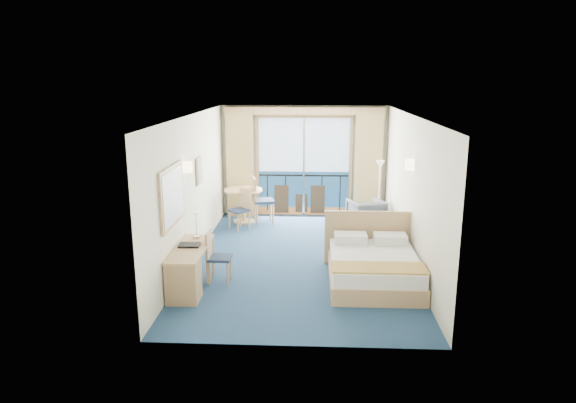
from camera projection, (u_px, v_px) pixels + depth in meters
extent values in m
plane|color=navy|center=(300.00, 259.00, 9.74)|extent=(6.50, 6.50, 0.00)
cube|color=silver|center=(304.00, 161.00, 12.58)|extent=(4.00, 0.02, 2.70)
cube|color=silver|center=(294.00, 246.00, 6.26)|extent=(4.00, 0.02, 2.70)
cube|color=silver|center=(192.00, 188.00, 9.51)|extent=(0.02, 6.50, 2.70)
cube|color=silver|center=(411.00, 191.00, 9.32)|extent=(0.02, 6.50, 2.70)
cube|color=white|center=(301.00, 115.00, 9.10)|extent=(4.00, 6.50, 0.02)
cube|color=navy|center=(304.00, 193.00, 12.73)|extent=(2.20, 0.02, 1.08)
cube|color=#C0DAFC|center=(304.00, 145.00, 12.45)|extent=(2.20, 0.02, 1.32)
cube|color=#9E5E31|center=(304.00, 211.00, 12.84)|extent=(2.20, 0.02, 0.20)
cube|color=black|center=(304.00, 175.00, 12.62)|extent=(2.20, 0.02, 0.04)
cube|color=tan|center=(304.00, 116.00, 12.27)|extent=(2.36, 0.03, 0.12)
cube|color=tan|center=(257.00, 167.00, 12.63)|extent=(0.06, 0.03, 2.40)
cube|color=tan|center=(351.00, 168.00, 12.52)|extent=(0.06, 0.03, 2.40)
cube|color=silver|center=(304.00, 167.00, 12.57)|extent=(0.05, 0.02, 2.40)
cube|color=#342517|center=(318.00, 199.00, 12.74)|extent=(0.35, 0.02, 0.70)
cube|color=#342517|center=(282.00, 199.00, 12.79)|extent=(0.35, 0.02, 0.70)
cube|color=#342517|center=(302.00, 203.00, 12.79)|extent=(0.30, 0.02, 0.45)
cube|color=black|center=(268.00, 193.00, 12.77)|extent=(0.02, 0.01, 0.90)
cube|color=black|center=(286.00, 193.00, 12.75)|extent=(0.03, 0.01, 0.90)
cube|color=black|center=(304.00, 193.00, 12.73)|extent=(0.03, 0.01, 0.90)
cube|color=black|center=(322.00, 193.00, 12.71)|extent=(0.03, 0.01, 0.90)
cube|color=black|center=(340.00, 194.00, 12.69)|extent=(0.02, 0.01, 0.90)
cube|color=tan|center=(240.00, 165.00, 12.49)|extent=(0.65, 0.22, 2.55)
cube|color=tan|center=(368.00, 166.00, 12.34)|extent=(0.65, 0.22, 2.55)
cube|color=tan|center=(304.00, 111.00, 12.14)|extent=(3.80, 0.25, 0.18)
cube|color=tan|center=(172.00, 196.00, 8.01)|extent=(0.04, 1.25, 0.95)
cube|color=#ACB3BE|center=(173.00, 196.00, 8.01)|extent=(0.01, 1.12, 0.82)
cube|color=tan|center=(199.00, 171.00, 9.89)|extent=(0.03, 0.42, 0.52)
cube|color=gray|center=(200.00, 171.00, 9.89)|extent=(0.01, 0.34, 0.44)
cylinder|color=beige|center=(187.00, 167.00, 8.81)|extent=(0.18, 0.18, 0.18)
cylinder|color=beige|center=(410.00, 165.00, 9.06)|extent=(0.18, 0.18, 0.18)
cube|color=tan|center=(373.00, 276.00, 8.52)|extent=(1.46, 1.83, 0.27)
cube|color=silver|center=(374.00, 262.00, 8.46)|extent=(1.41, 1.77, 0.23)
cube|color=tan|center=(379.00, 268.00, 7.86)|extent=(1.44, 0.50, 0.03)
cube|color=silver|center=(351.00, 238.00, 9.07)|extent=(0.57, 0.37, 0.16)
cube|color=silver|center=(390.00, 239.00, 9.04)|extent=(0.57, 0.37, 0.16)
cube|color=tan|center=(368.00, 238.00, 9.37)|extent=(1.60, 0.05, 1.00)
cube|color=#A17C55|center=(393.00, 242.00, 9.96)|extent=(0.38, 0.36, 0.50)
cube|color=silver|center=(395.00, 227.00, 9.88)|extent=(0.24, 0.21, 0.09)
imported|color=#444953|center=(366.00, 214.00, 11.60)|extent=(0.92, 0.93, 0.68)
cylinder|color=silver|center=(378.00, 226.00, 11.86)|extent=(0.21, 0.21, 0.03)
cylinder|color=silver|center=(379.00, 196.00, 11.69)|extent=(0.02, 0.02, 1.45)
cone|color=white|center=(380.00, 164.00, 11.52)|extent=(0.19, 0.19, 0.17)
cube|color=tan|center=(190.00, 249.00, 8.25)|extent=(0.51, 1.47, 0.04)
cube|color=#A17C55|center=(184.00, 281.00, 7.84)|extent=(0.48, 0.44, 0.65)
cylinder|color=tan|center=(180.00, 265.00, 8.52)|extent=(0.05, 0.05, 0.65)
cylinder|color=tan|center=(207.00, 265.00, 8.50)|extent=(0.05, 0.05, 0.65)
cylinder|color=tan|center=(188.00, 254.00, 9.01)|extent=(0.05, 0.05, 0.65)
cylinder|color=tan|center=(213.00, 255.00, 8.99)|extent=(0.05, 0.05, 0.65)
cube|color=#1F2D49|center=(220.00, 258.00, 8.56)|extent=(0.38, 0.38, 0.04)
cube|color=tan|center=(209.00, 244.00, 8.52)|extent=(0.04, 0.38, 0.45)
cylinder|color=tan|center=(228.00, 274.00, 8.46)|extent=(0.03, 0.03, 0.40)
cylinder|color=tan|center=(231.00, 267.00, 8.75)|extent=(0.03, 0.03, 0.40)
cylinder|color=tan|center=(209.00, 273.00, 8.48)|extent=(0.03, 0.03, 0.40)
cylinder|color=tan|center=(213.00, 267.00, 8.77)|extent=(0.03, 0.03, 0.40)
cube|color=black|center=(189.00, 245.00, 8.32)|extent=(0.34, 0.26, 0.03)
cylinder|color=silver|center=(197.00, 236.00, 8.73)|extent=(0.12, 0.12, 0.02)
cylinder|color=silver|center=(196.00, 226.00, 8.69)|extent=(0.02, 0.02, 0.39)
cone|color=white|center=(196.00, 215.00, 8.64)|extent=(0.11, 0.11, 0.10)
cylinder|color=tan|center=(243.00, 190.00, 12.03)|extent=(0.89, 0.89, 0.04)
cylinder|color=tan|center=(244.00, 206.00, 12.12)|extent=(0.09, 0.09, 0.78)
cylinder|color=tan|center=(244.00, 221.00, 12.21)|extent=(0.49, 0.49, 0.03)
cube|color=#1F2D49|center=(264.00, 201.00, 12.08)|extent=(0.56, 0.56, 0.06)
cube|color=tan|center=(254.00, 189.00, 11.97)|extent=(0.15, 0.46, 0.55)
cylinder|color=tan|center=(273.00, 214.00, 12.00)|extent=(0.04, 0.04, 0.50)
cylinder|color=tan|center=(271.00, 210.00, 12.36)|extent=(0.04, 0.04, 0.50)
cylinder|color=tan|center=(257.00, 214.00, 11.93)|extent=(0.04, 0.04, 0.50)
cylinder|color=tan|center=(255.00, 210.00, 12.29)|extent=(0.04, 0.04, 0.50)
cube|color=#1F2D49|center=(239.00, 210.00, 11.54)|extent=(0.55, 0.55, 0.05)
cube|color=tan|center=(245.00, 199.00, 11.61)|extent=(0.31, 0.30, 0.47)
cylinder|color=tan|center=(229.00, 220.00, 11.60)|extent=(0.03, 0.03, 0.42)
cylinder|color=tan|center=(238.00, 223.00, 11.37)|extent=(0.03, 0.03, 0.42)
cylinder|color=tan|center=(240.00, 218.00, 11.81)|extent=(0.03, 0.03, 0.42)
cylinder|color=tan|center=(249.00, 220.00, 11.59)|extent=(0.03, 0.03, 0.42)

